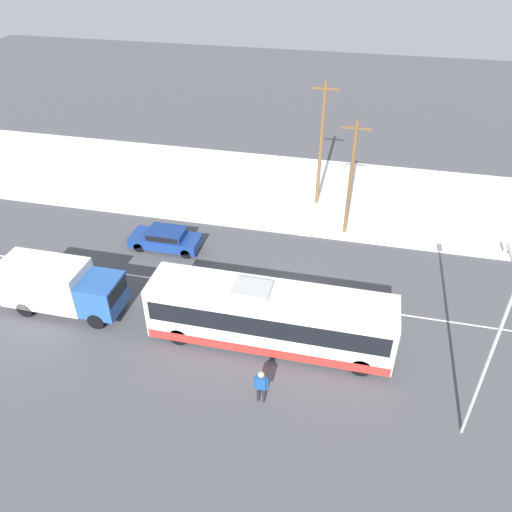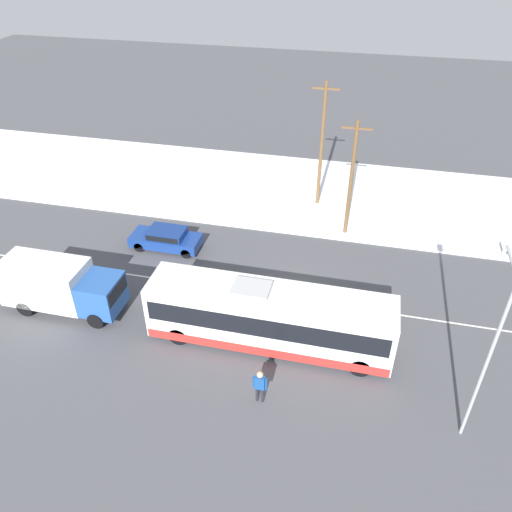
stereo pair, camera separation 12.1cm
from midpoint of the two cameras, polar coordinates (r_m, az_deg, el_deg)
The scene contains 10 objects.
ground_plane at distance 28.06m, azimuth 4.23°, elevation -4.92°, with size 120.00×120.00×0.00m, color #4C4C51.
snow_lot at distance 38.71m, azimuth 7.42°, elevation 7.07°, with size 80.00×12.32×0.12m.
lane_marking_center at distance 28.06m, azimuth 4.23°, elevation -4.91°, with size 60.00×0.12×0.00m.
city_bus at distance 24.38m, azimuth 1.45°, elevation -7.00°, with size 11.92×2.57×3.36m.
box_truck at distance 28.39m, azimuth -21.65°, elevation -3.14°, with size 6.45×2.30×2.84m.
sedan_car at distance 32.23m, azimuth -10.37°, elevation 2.03°, with size 4.45×1.80×1.34m.
pedestrian_at_stop at distance 22.16m, azimuth 0.41°, elevation -14.37°, with size 0.65×0.29×1.82m.
streetlamp at distance 20.39m, azimuth 25.26°, elevation -8.29°, with size 0.36×2.46×8.13m.
utility_pole_roadside at distance 32.15m, azimuth 10.68°, elevation 8.77°, with size 1.80×0.24×7.81m.
utility_pole_snowlot at distance 35.38m, azimuth 7.34°, elevation 12.56°, with size 1.80×0.24×8.94m.
Camera 1 is at (2.81, -21.45, 17.88)m, focal length 35.00 mm.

